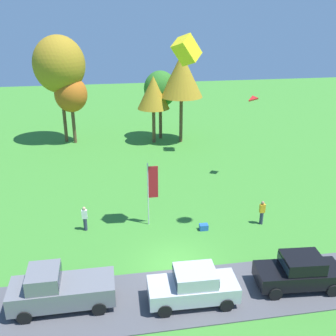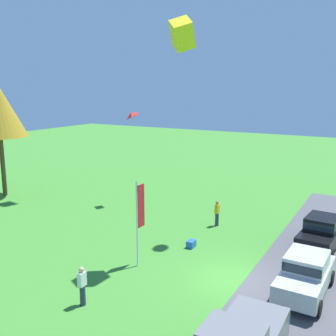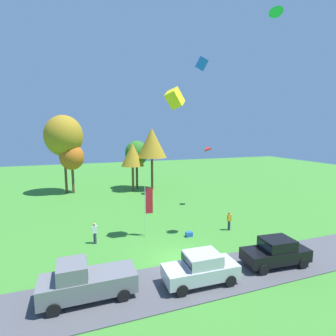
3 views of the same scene
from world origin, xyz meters
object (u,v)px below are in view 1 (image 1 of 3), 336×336
object	(u,v)px
car_sedan_mid_row	(300,271)
tree_far_right	(160,89)
car_pickup_near_entrance	(58,288)
tree_right_of_center	(153,93)
tree_left_of_center	(182,76)
person_on_lawn	(262,212)
car_sedan_by_flagpole	(194,285)
kite_box_topmost	(186,50)
cooler_box	(204,227)
kite_diamond_high_left	(252,98)
tree_far_left	(59,65)
flag_banner	(151,186)
person_watching_sky	(85,218)
tree_lone_near	(71,95)

from	to	relation	value
car_sedan_mid_row	tree_far_right	world-z (taller)	tree_far_right
car_pickup_near_entrance	tree_far_right	size ratio (longest dim) A/B	0.67
car_sedan_mid_row	tree_right_of_center	size ratio (longest dim) A/B	0.63
tree_right_of_center	tree_left_of_center	xyz separation A→B (m)	(2.95, -0.22, 1.74)
person_on_lawn	tree_right_of_center	xyz separation A→B (m)	(-4.83, 18.77, 4.57)
car_sedan_by_flagpole	kite_box_topmost	xyz separation A→B (m)	(0.87, 6.62, 10.46)
cooler_box	kite_diamond_high_left	distance (m)	12.08
tree_far_left	tree_right_of_center	bearing A→B (deg)	-11.39
car_sedan_mid_row	tree_left_of_center	distance (m)	25.91
kite_diamond_high_left	tree_far_left	bearing A→B (deg)	141.92
tree_far_left	cooler_box	bearing A→B (deg)	-63.71
kite_diamond_high_left	flag_banner	bearing A→B (deg)	-143.49
car_pickup_near_entrance	flag_banner	world-z (taller)	flag_banner
tree_far_left	tree_right_of_center	size ratio (longest dim) A/B	1.56
cooler_box	person_watching_sky	bearing A→B (deg)	170.70
tree_left_of_center	car_sedan_mid_row	bearing A→B (deg)	-87.16
kite_box_topmost	tree_lone_near	bearing A→B (deg)	111.38
tree_far_left	kite_diamond_high_left	distance (m)	20.59
car_sedan_mid_row	tree_right_of_center	world-z (taller)	tree_right_of_center
car_sedan_mid_row	person_watching_sky	size ratio (longest dim) A/B	2.65
car_sedan_mid_row	kite_box_topmost	bearing A→B (deg)	126.75
car_sedan_by_flagpole	cooler_box	distance (m)	7.08
car_sedan_mid_row	tree_right_of_center	bearing A→B (deg)	99.40
tree_right_of_center	tree_far_right	size ratio (longest dim) A/B	0.96
car_sedan_mid_row	tree_lone_near	bearing A→B (deg)	115.50
car_sedan_mid_row	tree_far_left	distance (m)	31.35
car_sedan_by_flagpole	tree_far_left	size ratio (longest dim) A/B	0.40
cooler_box	tree_right_of_center	bearing A→B (deg)	92.37
tree_lone_near	flag_banner	size ratio (longest dim) A/B	1.62
car_sedan_by_flagpole	tree_far_left	xyz separation A→B (m)	(-8.02, 27.45, 7.25)
tree_right_of_center	tree_far_right	distance (m)	1.74
tree_right_of_center	flag_banner	size ratio (longest dim) A/B	1.62
tree_lone_near	flag_banner	bearing A→B (deg)	-72.26
kite_diamond_high_left	tree_left_of_center	bearing A→B (deg)	109.51
car_pickup_near_entrance	cooler_box	size ratio (longest dim) A/B	8.93
car_sedan_mid_row	person_on_lawn	bearing A→B (deg)	84.55
tree_lone_near	cooler_box	bearing A→B (deg)	-65.26
car_sedan_by_flagpole	tree_lone_near	world-z (taller)	tree_lone_near
car_pickup_near_entrance	car_sedan_mid_row	size ratio (longest dim) A/B	1.10
car_pickup_near_entrance	tree_left_of_center	xyz separation A→B (m)	(10.92, 24.56, 6.08)
tree_left_of_center	flag_banner	distance (m)	18.69
car_sedan_by_flagpole	tree_left_of_center	xyz separation A→B (m)	(4.41, 25.33, 6.15)
tree_far_left	tree_left_of_center	bearing A→B (deg)	-9.70
tree_right_of_center	tree_far_right	xyz separation A→B (m)	(0.95, 1.45, 0.07)
tree_left_of_center	tree_far_right	bearing A→B (deg)	140.12
car_pickup_near_entrance	kite_diamond_high_left	bearing A→B (deg)	43.74
person_watching_sky	kite_diamond_high_left	bearing A→B (deg)	26.73
cooler_box	flag_banner	bearing A→B (deg)	157.93
car_sedan_mid_row	person_watching_sky	xyz separation A→B (m)	(-11.13, 7.73, -0.16)
tree_far_right	kite_box_topmost	xyz separation A→B (m)	(-1.55, -20.38, 5.99)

